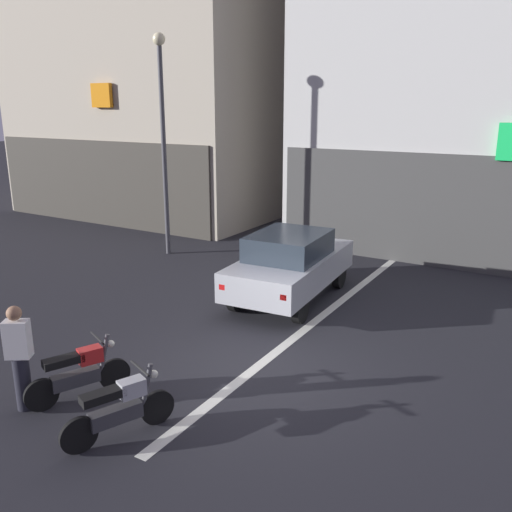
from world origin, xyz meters
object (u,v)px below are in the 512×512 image
at_px(car_silver_crossing_near, 291,264).
at_px(motorcycle_red_row_leftmost, 79,372).
at_px(motorcycle_silver_row_left_mid, 120,408).
at_px(street_lamp, 163,124).
at_px(person_by_motorcycles, 20,357).

bearing_deg(car_silver_crossing_near, motorcycle_red_row_leftmost, -97.21).
height_order(motorcycle_red_row_leftmost, motorcycle_silver_row_left_mid, same).
xyz_separation_m(street_lamp, motorcycle_silver_row_left_mid, (5.73, -7.91, -3.50)).
xyz_separation_m(car_silver_crossing_near, motorcycle_red_row_leftmost, (-0.73, -5.76, -0.43)).
height_order(car_silver_crossing_near, motorcycle_silver_row_left_mid, car_silver_crossing_near).
bearing_deg(car_silver_crossing_near, person_by_motorcycles, -100.98).
height_order(car_silver_crossing_near, motorcycle_red_row_leftmost, car_silver_crossing_near).
bearing_deg(motorcycle_red_row_leftmost, person_by_motorcycles, -128.84).
bearing_deg(person_by_motorcycles, motorcycle_silver_row_left_mid, 6.74).
xyz_separation_m(motorcycle_red_row_leftmost, person_by_motorcycles, (-0.51, -0.64, 0.40)).
xyz_separation_m(motorcycle_silver_row_left_mid, person_by_motorcycles, (-1.80, -0.21, 0.40)).
bearing_deg(street_lamp, car_silver_crossing_near, -18.41).
distance_m(car_silver_crossing_near, motorcycle_silver_row_left_mid, 6.23).
bearing_deg(street_lamp, motorcycle_red_row_leftmost, -59.27).
height_order(car_silver_crossing_near, person_by_motorcycles, person_by_motorcycles).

